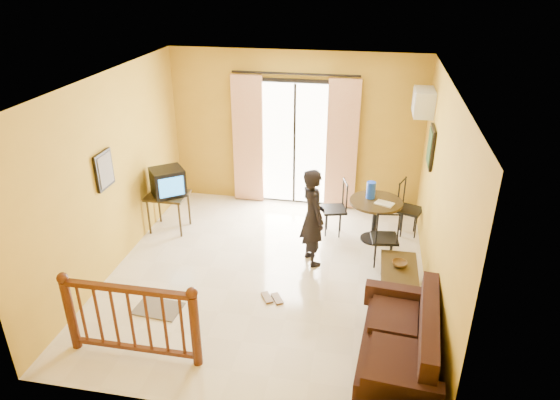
% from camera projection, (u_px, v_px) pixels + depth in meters
% --- Properties ---
extents(ground, '(5.00, 5.00, 0.00)m').
position_uv_depth(ground, '(267.00, 274.00, 7.29)').
color(ground, beige).
rests_on(ground, ground).
extents(room_shell, '(5.00, 5.00, 5.00)m').
position_uv_depth(room_shell, '(266.00, 165.00, 6.55)').
color(room_shell, white).
rests_on(room_shell, ground).
extents(balcony_door, '(2.25, 0.14, 2.46)m').
position_uv_depth(balcony_door, '(294.00, 143.00, 8.93)').
color(balcony_door, black).
rests_on(balcony_door, ground).
extents(tv_table, '(0.65, 0.54, 0.65)m').
position_uv_depth(tv_table, '(168.00, 199.00, 8.27)').
color(tv_table, black).
rests_on(tv_table, ground).
extents(television, '(0.67, 0.66, 0.45)m').
position_uv_depth(television, '(168.00, 182.00, 8.13)').
color(television, black).
rests_on(television, tv_table).
extents(picture_left, '(0.05, 0.42, 0.52)m').
position_uv_depth(picture_left, '(104.00, 170.00, 6.81)').
color(picture_left, black).
rests_on(picture_left, room_shell).
extents(dining_table, '(0.84, 0.84, 0.70)m').
position_uv_depth(dining_table, '(375.00, 209.00, 7.95)').
color(dining_table, black).
rests_on(dining_table, ground).
extents(water_jug, '(0.15, 0.15, 0.27)m').
position_uv_depth(water_jug, '(371.00, 190.00, 7.93)').
color(water_jug, blue).
rests_on(water_jug, dining_table).
extents(serving_tray, '(0.33, 0.28, 0.02)m').
position_uv_depth(serving_tray, '(384.00, 204.00, 7.77)').
color(serving_tray, beige).
rests_on(serving_tray, dining_table).
extents(dining_chairs, '(1.73, 1.50, 0.95)m').
position_uv_depth(dining_chairs, '(373.00, 243.00, 8.08)').
color(dining_chairs, black).
rests_on(dining_chairs, ground).
extents(air_conditioner, '(0.31, 0.60, 0.40)m').
position_uv_depth(air_conditioner, '(423.00, 102.00, 7.74)').
color(air_conditioner, silver).
rests_on(air_conditioner, room_shell).
extents(botanical_print, '(0.05, 0.50, 0.60)m').
position_uv_depth(botanical_print, '(431.00, 147.00, 7.36)').
color(botanical_print, black).
rests_on(botanical_print, room_shell).
extents(coffee_table, '(0.49, 0.88, 0.39)m').
position_uv_depth(coffee_table, '(398.00, 276.00, 6.79)').
color(coffee_table, black).
rests_on(coffee_table, ground).
extents(bowl, '(0.24, 0.24, 0.07)m').
position_uv_depth(bowl, '(400.00, 264.00, 6.76)').
color(bowl, '#543B1D').
rests_on(bowl, coffee_table).
extents(sofa, '(0.91, 1.74, 0.80)m').
position_uv_depth(sofa, '(403.00, 347.00, 5.48)').
color(sofa, black).
rests_on(sofa, ground).
extents(standing_person, '(0.58, 0.65, 1.50)m').
position_uv_depth(standing_person, '(313.00, 217.00, 7.28)').
color(standing_person, black).
rests_on(standing_person, ground).
extents(stair_balustrade, '(1.63, 0.13, 1.04)m').
position_uv_depth(stair_balustrade, '(130.00, 316.00, 5.55)').
color(stair_balustrade, '#471E0F').
rests_on(stair_balustrade, ground).
extents(doormat, '(0.63, 0.45, 0.02)m').
position_uv_depth(doormat, '(158.00, 309.00, 6.54)').
color(doormat, '#5F584C').
rests_on(doormat, ground).
extents(sandals, '(0.35, 0.27, 0.03)m').
position_uv_depth(sandals, '(272.00, 298.00, 6.74)').
color(sandals, '#543B1D').
rests_on(sandals, ground).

